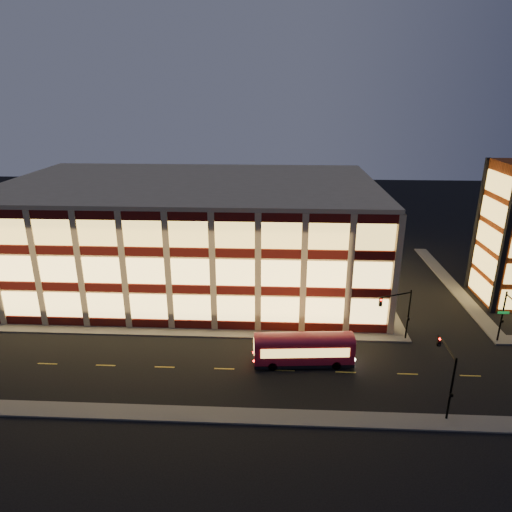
{
  "coord_description": "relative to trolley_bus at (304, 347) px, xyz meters",
  "views": [
    {
      "loc": [
        9.09,
        -44.63,
        25.91
      ],
      "look_at": [
        6.47,
        8.0,
        6.95
      ],
      "focal_mm": 32.0,
      "sensor_mm": 36.0,
      "label": 1
    }
  ],
  "objects": [
    {
      "name": "office_building",
      "position": [
        -14.79,
        21.57,
        5.39
      ],
      "size": [
        50.45,
        30.45,
        14.5
      ],
      "color": "tan",
      "rests_on": "ground"
    },
    {
      "name": "ground",
      "position": [
        -11.87,
        4.66,
        -1.86
      ],
      "size": [
        200.0,
        200.0,
        0.0
      ],
      "primitive_type": "plane",
      "color": "black",
      "rests_on": "ground"
    },
    {
      "name": "sidewalk_near",
      "position": [
        -11.87,
        -8.34,
        -1.78
      ],
      "size": [
        100.0,
        2.0,
        0.15
      ],
      "primitive_type": "cube",
      "color": "#514F4C",
      "rests_on": "ground"
    },
    {
      "name": "traffic_signal_near",
      "position": [
        11.63,
        -6.37,
        2.27
      ],
      "size": [
        0.32,
        4.45,
        6.0
      ],
      "color": "black",
      "rests_on": "ground"
    },
    {
      "name": "traffic_signal_right",
      "position": [
        21.63,
        4.03,
        2.24
      ],
      "size": [
        1.2,
        4.37,
        6.0
      ],
      "color": "black",
      "rests_on": "ground"
    },
    {
      "name": "sidewalk_office_south",
      "position": [
        -14.87,
        5.66,
        -1.78
      ],
      "size": [
        54.0,
        2.0,
        0.15
      ],
      "primitive_type": "cube",
      "color": "#514F4C",
      "rests_on": "ground"
    },
    {
      "name": "trolley_bus",
      "position": [
        0.0,
        0.0,
        0.0
      ],
      "size": [
        10.06,
        3.27,
        3.35
      ],
      "rotation": [
        0.0,
        0.0,
        0.08
      ],
      "color": "maroon",
      "rests_on": "ground"
    },
    {
      "name": "sidewalk_tower_west",
      "position": [
        22.13,
        21.66,
        -1.78
      ],
      "size": [
        2.0,
        30.0,
        0.15
      ],
      "primitive_type": "cube",
      "color": "#514F4C",
      "rests_on": "ground"
    },
    {
      "name": "traffic_signal_far",
      "position": [
        10.34,
        4.9,
        2.25
      ],
      "size": [
        3.79,
        1.87,
        6.0
      ],
      "color": "black",
      "rests_on": "ground"
    },
    {
      "name": "sidewalk_office_east",
      "position": [
        11.13,
        21.66,
        -1.78
      ],
      "size": [
        2.0,
        30.0,
        0.15
      ],
      "primitive_type": "cube",
      "color": "#514F4C",
      "rests_on": "ground"
    }
  ]
}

